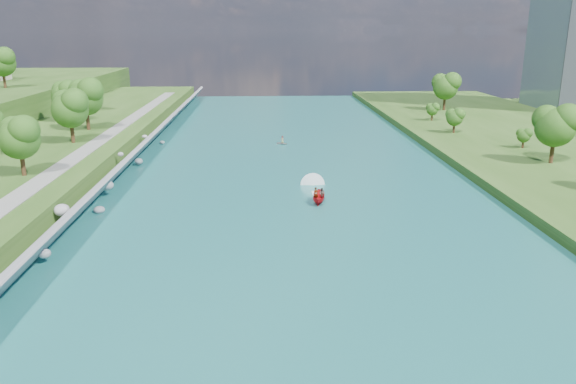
{
  "coord_description": "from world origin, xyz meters",
  "views": [
    {
      "loc": [
        -4.07,
        -56.54,
        22.08
      ],
      "look_at": [
        -0.95,
        11.2,
        2.5
      ],
      "focal_mm": 35.0,
      "sensor_mm": 36.0,
      "label": 1
    }
  ],
  "objects": [
    {
      "name": "trees_east",
      "position": [
        41.98,
        24.88,
        6.68
      ],
      "size": [
        14.17,
        138.57,
        11.65
      ],
      "color": "#265416",
      "rests_on": "berm_east"
    },
    {
      "name": "raft",
      "position": [
        -0.1,
        54.13,
        0.47
      ],
      "size": [
        3.03,
        2.96,
        1.66
      ],
      "rotation": [
        0.0,
        0.0,
        0.86
      ],
      "color": "#92959A",
      "rests_on": "river_water"
    },
    {
      "name": "motorboat",
      "position": [
        3.24,
        15.76,
        0.78
      ],
      "size": [
        3.6,
        18.94,
        2.22
      ],
      "rotation": [
        0.0,
        0.0,
        2.98
      ],
      "color": "#B40E13",
      "rests_on": "river_water"
    },
    {
      "name": "river_water",
      "position": [
        0.0,
        20.0,
        0.05
      ],
      "size": [
        55.0,
        240.0,
        0.1
      ],
      "primitive_type": "cube",
      "color": "#1B6964",
      "rests_on": "ground"
    },
    {
      "name": "riprap_bank",
      "position": [
        -25.86,
        19.08,
        1.81
      ],
      "size": [
        4.56,
        236.0,
        4.29
      ],
      "color": "slate",
      "rests_on": "ground"
    },
    {
      "name": "riverside_path",
      "position": [
        -32.5,
        20.0,
        3.55
      ],
      "size": [
        3.0,
        200.0,
        0.1
      ],
      "primitive_type": "cube",
      "color": "gray",
      "rests_on": "berm_west"
    },
    {
      "name": "ground",
      "position": [
        0.0,
        0.0,
        0.0
      ],
      "size": [
        260.0,
        260.0,
        0.0
      ],
      "primitive_type": "plane",
      "color": "#2D5119",
      "rests_on": "ground"
    }
  ]
}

